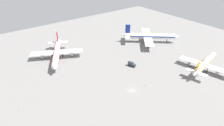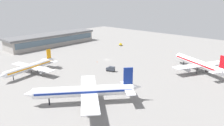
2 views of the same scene
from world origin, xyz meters
name	(u,v)px [view 1 (image 1 of 2)]	position (x,y,z in m)	size (l,w,h in m)	color
ground	(132,90)	(0.00, 0.00, 0.00)	(288.00, 288.00, 0.00)	gray
airplane_at_gate	(149,36)	(58.78, 42.52, 5.79)	(43.12, 38.86, 15.93)	white
airplane_taxiing	(205,64)	(55.11, -12.44, 4.62)	(41.50, 33.72, 12.71)	white
airplane_distant	(57,53)	(-18.97, 62.40, 5.33)	(37.17, 44.66, 14.67)	white
catering_truck	(132,64)	(18.37, 20.67, 1.70)	(3.56, 5.91, 3.30)	black
safety_cone_near_gate	(145,85)	(9.54, -1.12, 0.30)	(0.44, 0.44, 0.60)	#EA590C
safety_cone_mid_apron	(18,110)	(-57.40, 22.78, 0.30)	(0.44, 0.44, 0.60)	#EA590C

